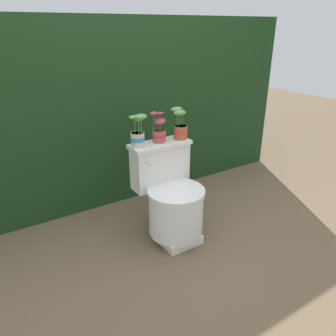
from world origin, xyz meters
TOP-DOWN VIEW (x-y plane):
  - ground_plane at (0.00, 0.00)m, footprint 12.00×12.00m
  - hedge_backdrop at (0.00, 1.13)m, footprint 3.62×0.77m
  - toilet at (0.05, 0.03)m, footprint 0.47×0.53m
  - potted_plant_left at (-0.13, 0.19)m, footprint 0.12×0.12m
  - potted_plant_midleft at (0.05, 0.21)m, footprint 0.13×0.10m
  - potted_plant_middle at (0.22, 0.19)m, footprint 0.12×0.12m

SIDE VIEW (x-z plane):
  - ground_plane at x=0.00m, z-range 0.00..0.00m
  - toilet at x=0.05m, z-range -0.05..0.68m
  - hedge_backdrop at x=0.00m, z-range 0.00..1.61m
  - potted_plant_midleft at x=0.05m, z-range 0.70..0.93m
  - potted_plant_left at x=-0.13m, z-range 0.70..0.95m
  - potted_plant_middle at x=0.22m, z-range 0.71..0.95m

